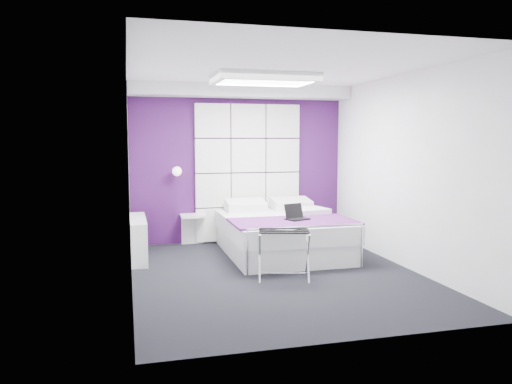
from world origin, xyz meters
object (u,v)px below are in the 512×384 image
radiator (138,239)px  nightstand (193,216)px  luggage_rack (284,254)px  bed (282,233)px  wall_lamp (177,171)px  laptop (296,216)px

radiator → nightstand: radiator is taller
luggage_rack → bed: bearing=88.9°
nightstand → luggage_rack: bearing=-69.2°
wall_lamp → nightstand: wall_lamp is taller
bed → luggage_rack: 1.34m
radiator → luggage_rack: 2.28m
wall_lamp → radiator: (-0.64, -0.76, -0.92)m
nightstand → laptop: (1.30, -1.36, 0.16)m
wall_lamp → luggage_rack: bearing=-64.2°
luggage_rack → laptop: (0.46, 0.85, 0.34)m
wall_lamp → laptop: size_ratio=0.48×
wall_lamp → radiator: 1.35m
bed → luggage_rack: (-0.38, -1.28, -0.01)m
wall_lamp → bed: (1.47, -0.97, -0.91)m
bed → laptop: bearing=-79.6°
wall_lamp → radiator: bearing=-130.1°
radiator → bed: bed is taller
radiator → laptop: 2.31m
wall_lamp → bed: wall_lamp is taller
bed → nightstand: bearing=142.7°
radiator → nightstand: bearing=39.0°
nightstand → luggage_rack: size_ratio=0.65×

